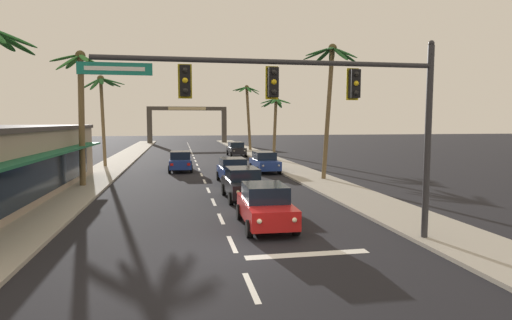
% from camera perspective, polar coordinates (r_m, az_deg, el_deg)
% --- Properties ---
extents(ground_plane, '(220.00, 220.00, 0.00)m').
position_cam_1_polar(ground_plane, '(13.68, -2.77, -12.48)').
color(ground_plane, black).
extents(sidewalk_right, '(3.20, 110.00, 0.14)m').
position_cam_1_polar(sidewalk_right, '(34.51, 5.59, -1.55)').
color(sidewalk_right, '#9E998E').
rests_on(sidewalk_right, ground).
extents(sidewalk_left, '(3.20, 110.00, 0.14)m').
position_cam_1_polar(sidewalk_left, '(33.71, -20.83, -2.03)').
color(sidewalk_left, '#9E998E').
rests_on(sidewalk_left, ground).
extents(lane_markings, '(4.28, 89.07, 0.01)m').
position_cam_1_polar(lane_markings, '(33.89, -6.83, -1.80)').
color(lane_markings, silver).
rests_on(lane_markings, ground).
extents(traffic_signal_mast, '(11.38, 0.41, 6.88)m').
position_cam_1_polar(traffic_signal_mast, '(13.81, 9.19, 8.32)').
color(traffic_signal_mast, '#2D2D33').
rests_on(traffic_signal_mast, ground).
extents(sedan_lead_at_stop_bar, '(2.02, 4.48, 1.68)m').
position_cam_1_polar(sedan_lead_at_stop_bar, '(16.67, 1.27, -6.19)').
color(sedan_lead_at_stop_bar, red).
rests_on(sedan_lead_at_stop_bar, ground).
extents(sedan_third_in_queue, '(2.01, 4.47, 1.68)m').
position_cam_1_polar(sedan_third_in_queue, '(22.50, -1.80, -3.18)').
color(sedan_third_in_queue, black).
rests_on(sedan_third_in_queue, ground).
extents(sedan_fifth_in_queue, '(2.02, 4.48, 1.68)m').
position_cam_1_polar(sedan_fifth_in_queue, '(28.44, -3.16, -1.41)').
color(sedan_fifth_in_queue, navy).
rests_on(sedan_fifth_in_queue, ground).
extents(sedan_oncoming_far, '(1.99, 4.47, 1.68)m').
position_cam_1_polar(sedan_oncoming_far, '(35.57, -10.25, -0.13)').
color(sedan_oncoming_far, navy).
rests_on(sedan_oncoming_far, ground).
extents(sedan_parked_nearest_kerb, '(2.03, 4.48, 1.68)m').
position_cam_1_polar(sedan_parked_nearest_kerb, '(34.27, 1.17, -0.25)').
color(sedan_parked_nearest_kerb, navy).
rests_on(sedan_parked_nearest_kerb, ground).
extents(sedan_parked_mid_kerb, '(2.06, 4.49, 1.68)m').
position_cam_1_polar(sedan_parked_mid_kerb, '(50.33, -2.72, 1.52)').
color(sedan_parked_mid_kerb, black).
rests_on(sedan_parked_mid_kerb, ground).
extents(palm_left_second, '(3.71, 3.39, 8.52)m').
position_cam_1_polar(palm_left_second, '(28.42, -22.76, 8.22)').
color(palm_left_second, brown).
rests_on(palm_left_second, ground).
extents(palm_left_third, '(4.17, 4.24, 8.24)m').
position_cam_1_polar(palm_left_third, '(39.99, -20.24, 8.22)').
color(palm_left_third, brown).
rests_on(palm_left_third, ground).
extents(palm_right_second, '(4.08, 3.97, 9.50)m').
position_cam_1_polar(palm_right_second, '(29.98, 10.14, 11.04)').
color(palm_right_second, brown).
rests_on(palm_right_second, ground).
extents(palm_right_third, '(3.52, 3.46, 6.76)m').
position_cam_1_polar(palm_right_third, '(44.25, 2.65, 6.53)').
color(palm_right_third, brown).
rests_on(palm_right_third, ground).
extents(palm_right_farthest, '(3.86, 3.92, 9.20)m').
position_cam_1_polar(palm_right_farthest, '(59.08, -1.12, 7.46)').
color(palm_right_farthest, brown).
rests_on(palm_right_farthest, ground).
extents(town_gateway_arch, '(14.76, 0.90, 6.90)m').
position_cam_1_polar(town_gateway_arch, '(79.99, -9.35, 5.45)').
color(town_gateway_arch, '#423D38').
rests_on(town_gateway_arch, ground).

